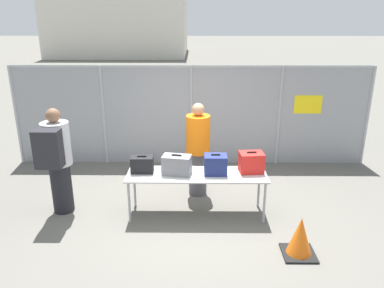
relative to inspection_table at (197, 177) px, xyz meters
The scene contains 12 objects.
ground_plane 0.70m from the inspection_table, behind, with size 120.00×120.00×0.00m, color #605E56.
fence_section 2.41m from the inspection_table, 92.47° to the left, with size 7.80×0.07×2.20m.
inspection_table is the anchor object (origin of this frame).
suitcase_black 0.92m from the inspection_table, behind, with size 0.37×0.23×0.29m.
suitcase_grey 0.39m from the inspection_table, behind, with size 0.49×0.34×0.34m.
suitcase_navy 0.37m from the inspection_table, ahead, with size 0.37×0.29×0.34m.
suitcase_red 0.93m from the inspection_table, ahead, with size 0.41×0.33×0.36m.
traveler_hooded 2.30m from the inspection_table, behind, with size 0.45×0.69×1.81m.
security_worker_near 0.81m from the inspection_table, 88.33° to the left, with size 0.43×0.43×1.74m.
utility_trailer 3.86m from the inspection_table, 80.18° to the left, with size 4.21×2.05×0.65m.
distant_hangar 29.09m from the inspection_table, 102.70° to the left, with size 10.97×9.65×5.71m.
traffic_cone 1.87m from the inspection_table, 37.91° to the right, with size 0.46×0.46×0.57m.
Camera 1 is at (0.10, -5.64, 3.18)m, focal length 35.00 mm.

